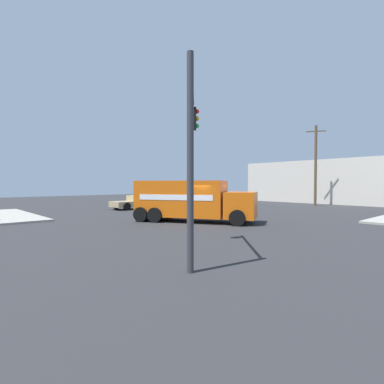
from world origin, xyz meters
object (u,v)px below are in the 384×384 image
Objects in this scene: traffic_light_primary at (192,136)px; delivery_truck at (191,200)px; utility_pole at (316,164)px; pickup_tan at (137,202)px.

delivery_truck is at bearing 137.89° from traffic_light_primary.
utility_pole is (-0.91, 20.68, 3.40)m from delivery_truck.
utility_pole reaches higher than delivery_truck.
utility_pole reaches higher than pickup_tan.
delivery_truck is 10.42m from traffic_light_primary.
utility_pole reaches higher than traffic_light_primary.
delivery_truck is 1.30× the size of traffic_light_primary.
delivery_truck is at bearing -87.47° from utility_pole.
traffic_light_primary is 0.67× the size of utility_pole.
pickup_tan is (-18.79, 9.46, -3.46)m from traffic_light_primary.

